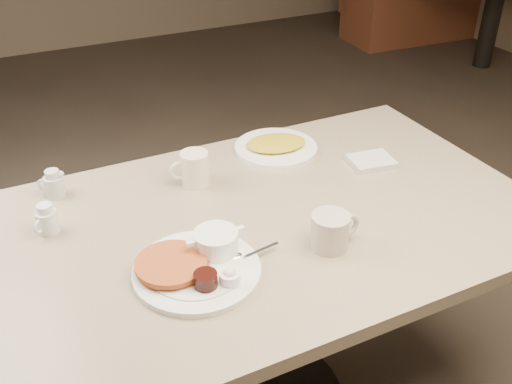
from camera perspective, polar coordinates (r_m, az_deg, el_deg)
name	(u,v)px	position (r m, az deg, el deg)	size (l,w,h in m)	color
diner_table	(259,268)	(1.63, 0.31, -7.50)	(1.50, 0.90, 0.75)	tan
main_plate	(197,263)	(1.35, -5.80, -6.93)	(0.36, 0.30, 0.07)	white
coffee_mug_near	(331,230)	(1.41, 7.42, -3.77)	(0.13, 0.10, 0.09)	beige
napkin	(371,161)	(1.80, 11.28, 2.99)	(0.14, 0.12, 0.02)	silver
coffee_mug_far	(194,169)	(1.65, -6.14, 2.28)	(0.12, 0.10, 0.10)	white
creamer_left	(47,220)	(1.55, -19.90, -2.59)	(0.07, 0.07, 0.08)	silver
creamer_right	(54,184)	(1.69, -19.27, 0.72)	(0.08, 0.06, 0.08)	beige
hash_plate	(276,146)	(1.84, 1.97, 4.52)	(0.31, 0.31, 0.04)	white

